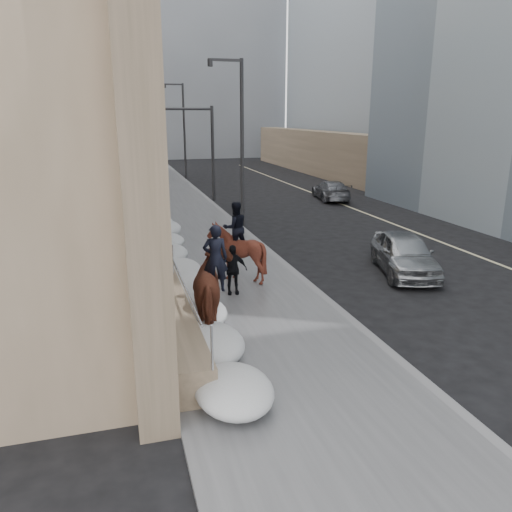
{
  "coord_description": "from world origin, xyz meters",
  "views": [
    {
      "loc": [
        -3.3,
        -10.19,
        5.45
      ],
      "look_at": [
        0.32,
        2.51,
        1.7
      ],
      "focal_mm": 35.0,
      "sensor_mm": 36.0,
      "label": 1
    }
  ],
  "objects_px": {
    "mounted_horse_right": "(236,248)",
    "mounted_horse_left": "(216,288)",
    "car_grey": "(331,190)",
    "car_silver": "(404,253)",
    "pedestrian": "(232,269)"
  },
  "relations": [
    {
      "from": "mounted_horse_right",
      "to": "mounted_horse_left",
      "type": "bearing_deg",
      "value": 63.15
    },
    {
      "from": "car_grey",
      "to": "mounted_horse_left",
      "type": "bearing_deg",
      "value": 67.01
    },
    {
      "from": "car_silver",
      "to": "car_grey",
      "type": "relative_size",
      "value": 0.97
    },
    {
      "from": "mounted_horse_right",
      "to": "car_grey",
      "type": "distance_m",
      "value": 17.97
    },
    {
      "from": "mounted_horse_left",
      "to": "pedestrian",
      "type": "relative_size",
      "value": 1.76
    },
    {
      "from": "pedestrian",
      "to": "mounted_horse_left",
      "type": "bearing_deg",
      "value": -106.49
    },
    {
      "from": "car_grey",
      "to": "car_silver",
      "type": "bearing_deg",
      "value": 83.87
    },
    {
      "from": "mounted_horse_right",
      "to": "car_silver",
      "type": "bearing_deg",
      "value": 168.75
    },
    {
      "from": "mounted_horse_right",
      "to": "pedestrian",
      "type": "xyz_separation_m",
      "value": [
        -0.45,
        -1.29,
        -0.3
      ]
    },
    {
      "from": "mounted_horse_left",
      "to": "car_silver",
      "type": "relative_size",
      "value": 0.63
    },
    {
      "from": "car_grey",
      "to": "mounted_horse_right",
      "type": "bearing_deg",
      "value": 64.63
    },
    {
      "from": "mounted_horse_left",
      "to": "pedestrian",
      "type": "xyz_separation_m",
      "value": [
        1.01,
        2.48,
        -0.34
      ]
    },
    {
      "from": "pedestrian",
      "to": "mounted_horse_right",
      "type": "bearing_deg",
      "value": 76.64
    },
    {
      "from": "mounted_horse_right",
      "to": "pedestrian",
      "type": "height_order",
      "value": "mounted_horse_right"
    },
    {
      "from": "car_silver",
      "to": "pedestrian",
      "type": "bearing_deg",
      "value": -157.34
    }
  ]
}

